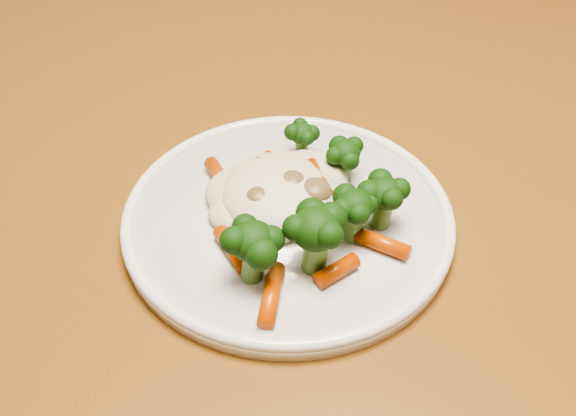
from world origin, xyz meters
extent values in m
cube|color=brown|center=(0.00, 0.18, 0.73)|extent=(1.50, 1.19, 0.04)
cube|color=brown|center=(0.68, 0.39, 0.35)|extent=(0.07, 0.07, 0.71)
cylinder|color=white|center=(0.10, 0.15, 0.76)|extent=(0.25, 0.25, 0.01)
ellipsoid|color=beige|center=(0.10, 0.16, 0.78)|extent=(0.11, 0.10, 0.04)
ellipsoid|color=black|center=(0.06, 0.10, 0.78)|extent=(0.05, 0.05, 0.05)
ellipsoid|color=black|center=(0.10, 0.09, 0.79)|extent=(0.06, 0.06, 0.05)
ellipsoid|color=black|center=(0.14, 0.10, 0.78)|extent=(0.04, 0.04, 0.04)
ellipsoid|color=black|center=(0.16, 0.11, 0.78)|extent=(0.04, 0.04, 0.04)
ellipsoid|color=black|center=(0.16, 0.17, 0.78)|extent=(0.04, 0.04, 0.03)
ellipsoid|color=black|center=(0.15, 0.21, 0.78)|extent=(0.03, 0.03, 0.03)
cylinder|color=#C34404|center=(0.07, 0.20, 0.77)|extent=(0.01, 0.05, 0.01)
cylinder|color=#C34404|center=(0.10, 0.20, 0.77)|extent=(0.04, 0.03, 0.01)
cylinder|color=#C34404|center=(0.15, 0.19, 0.77)|extent=(0.05, 0.03, 0.01)
cylinder|color=#C34404|center=(0.05, 0.13, 0.77)|extent=(0.01, 0.04, 0.01)
cylinder|color=#C34404|center=(0.06, 0.07, 0.77)|extent=(0.04, 0.05, 0.01)
cylinder|color=#C34404|center=(0.11, 0.07, 0.77)|extent=(0.04, 0.02, 0.01)
cylinder|color=#C34404|center=(0.15, 0.08, 0.77)|extent=(0.03, 0.04, 0.01)
cylinder|color=#C34404|center=(0.13, 0.15, 0.78)|extent=(0.02, 0.04, 0.01)
cylinder|color=#C34404|center=(0.09, 0.17, 0.78)|extent=(0.03, 0.05, 0.01)
ellipsoid|color=brown|center=(0.11, 0.16, 0.78)|extent=(0.03, 0.03, 0.02)
ellipsoid|color=brown|center=(0.13, 0.14, 0.78)|extent=(0.03, 0.03, 0.02)
ellipsoid|color=brown|center=(0.08, 0.15, 0.78)|extent=(0.02, 0.02, 0.02)
cube|color=tan|center=(0.10, 0.18, 0.78)|extent=(0.02, 0.02, 0.01)
cube|color=tan|center=(0.12, 0.19, 0.78)|extent=(0.02, 0.02, 0.01)
camera|label=1|loc=(-0.07, -0.22, 1.14)|focal=45.00mm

